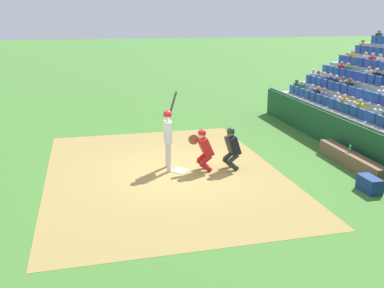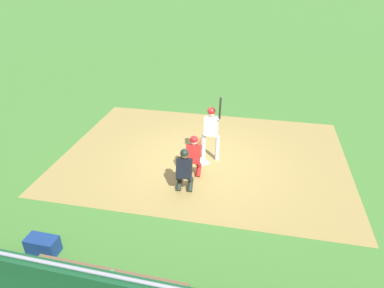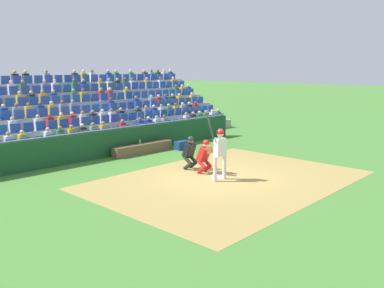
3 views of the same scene
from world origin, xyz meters
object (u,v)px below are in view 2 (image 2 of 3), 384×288
water_bottle_on_bench (113,275)px  equipment_duffel_bag (43,245)px  home_plate_umpire (184,168)px  batter_at_plate (211,128)px  catcher_crouching (194,154)px  home_plate_marker (201,162)px  dugout_bench (108,284)px

water_bottle_on_bench → equipment_duffel_bag: size_ratio=0.29×
home_plate_umpire → equipment_duffel_bag: (-2.47, -3.00, -0.51)m
batter_at_plate → water_bottle_on_bench: 5.59m
batter_at_plate → equipment_duffel_bag: size_ratio=3.28×
equipment_duffel_bag → water_bottle_on_bench: bearing=-17.6°
batter_at_plate → catcher_crouching: (-0.33, -1.00, -0.41)m
home_plate_marker → water_bottle_on_bench: (-0.60, -5.19, 0.53)m
home_plate_marker → batter_at_plate: 1.18m
home_plate_marker → equipment_duffel_bag: (-2.61, -4.54, 0.19)m
home_plate_marker → equipment_duffel_bag: bearing=-119.9°
water_bottle_on_bench → batter_at_plate: bearing=81.1°
catcher_crouching → home_plate_umpire: bearing=-94.8°
catcher_crouching → batter_at_plate: bearing=71.8°
home_plate_umpire → water_bottle_on_bench: size_ratio=6.38×
dugout_bench → equipment_duffel_bag: (-1.87, 0.62, -0.02)m
batter_at_plate → water_bottle_on_bench: batter_at_plate is taller
batter_at_plate → home_plate_umpire: bearing=-102.2°
batter_at_plate → water_bottle_on_bench: size_ratio=11.23×
home_plate_umpire → water_bottle_on_bench: (-0.46, -3.65, -0.17)m
home_plate_umpire → dugout_bench: home_plate_umpire is taller
dugout_bench → home_plate_umpire: bearing=80.6°
batter_at_plate → catcher_crouching: size_ratio=1.79×
home_plate_marker → batter_at_plate: batter_at_plate is taller
dugout_bench → equipment_duffel_bag: 1.97m
batter_at_plate → equipment_duffel_bag: 5.71m
batter_at_plate → dugout_bench: size_ratio=0.73×
home_plate_umpire → water_bottle_on_bench: home_plate_umpire is taller
dugout_bench → equipment_duffel_bag: size_ratio=4.51×
water_bottle_on_bench → home_plate_umpire: bearing=82.8°
home_plate_umpire → dugout_bench: bearing=-99.4°
catcher_crouching → dugout_bench: 4.54m
home_plate_marker → water_bottle_on_bench: bearing=-96.6°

